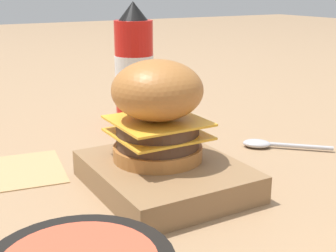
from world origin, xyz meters
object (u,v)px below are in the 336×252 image
at_px(burger, 158,109).
at_px(ketchup_bottle, 134,73).
at_px(spoon, 266,144).
at_px(serving_board, 168,175).

relative_size(burger, ketchup_bottle, 0.57).
bearing_deg(ketchup_bottle, burger, 161.02).
bearing_deg(ketchup_bottle, spoon, -146.62).
height_order(serving_board, spoon, serving_board).
xyz_separation_m(burger, spoon, (0.04, -0.22, -0.10)).
height_order(burger, spoon, burger).
bearing_deg(serving_board, ketchup_bottle, -17.10).
distance_m(ketchup_bottle, spoon, 0.27).
relative_size(serving_board, burger, 1.60).
distance_m(serving_board, spoon, 0.23).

